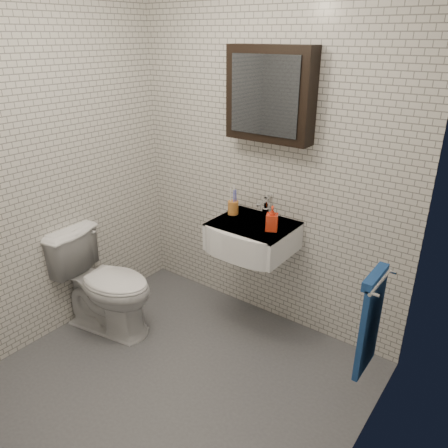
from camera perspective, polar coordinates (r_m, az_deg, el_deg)
name	(u,v)px	position (r m, az deg, el deg)	size (l,w,h in m)	color
ground	(178,379)	(3.02, -6.00, -19.50)	(2.20, 2.00, 0.01)	#505259
room_shell	(166,159)	(2.28, -7.56, 8.37)	(2.22, 2.02, 2.51)	silver
washbasin	(250,237)	(3.04, 3.39, -1.76)	(0.55, 0.50, 0.20)	white
faucet	(266,208)	(3.13, 5.45, 2.15)	(0.06, 0.20, 0.15)	silver
mirror_cabinet	(270,95)	(2.94, 6.01, 16.47)	(0.60, 0.15, 0.60)	black
towel_rail	(371,319)	(2.40, 18.62, -11.64)	(0.09, 0.30, 0.58)	silver
toothbrush_cup	(233,207)	(3.17, 1.20, 2.25)	(0.09, 0.09, 0.21)	#C27630
soap_bottle	(272,218)	(2.91, 6.30, 0.73)	(0.08, 0.08, 0.17)	orange
toilet	(105,283)	(3.34, -15.28, -7.42)	(0.43, 0.75, 0.77)	white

